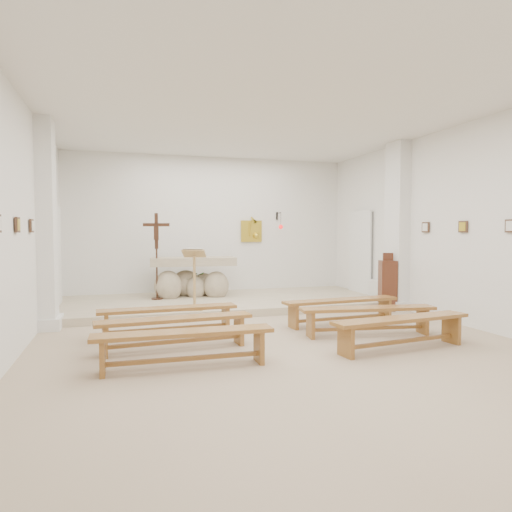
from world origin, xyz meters
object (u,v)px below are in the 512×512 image
object	(u,v)px
crucifix_stand	(157,250)
bench_right_third	(402,325)
bench_left_front	(168,314)
bench_left_second	(175,326)
bench_right_second	(368,314)
bench_left_third	(184,340)
altar	(192,280)
bench_right_front	(341,305)
donation_pedestal	(388,285)
lectern	(194,279)

from	to	relation	value
crucifix_stand	bench_right_third	world-z (taller)	crucifix_stand
bench_left_front	bench_left_second	xyz separation A→B (m)	(-0.00, -0.90, 0.00)
bench_right_second	bench_left_third	xyz separation A→B (m)	(-2.99, -0.90, 0.00)
bench_left_third	bench_right_second	bearing A→B (deg)	17.48
crucifix_stand	bench_right_third	xyz separation A→B (m)	(2.93, -4.78, -0.90)
altar	bench_left_third	world-z (taller)	altar
bench_right_front	bench_right_second	bearing A→B (deg)	-94.10
bench_right_front	altar	bearing A→B (deg)	119.29
bench_left_second	bench_right_second	bearing A→B (deg)	-4.24
donation_pedestal	bench_right_second	world-z (taller)	donation_pedestal
bench_right_second	bench_left_third	bearing A→B (deg)	-155.43
altar	donation_pedestal	distance (m)	4.32
altar	bench_right_third	xyz separation A→B (m)	(2.12, -5.01, -0.19)
lectern	bench_left_second	size ratio (longest dim) A/B	0.55
altar	bench_right_second	bearing A→B (deg)	-58.50
bench_left_third	bench_right_third	bearing A→B (deg)	0.83
crucifix_stand	bench_left_third	world-z (taller)	crucifix_stand
bench_left_third	donation_pedestal	bearing A→B (deg)	32.42
altar	lectern	world-z (taller)	lectern
bench_right_second	donation_pedestal	bearing A→B (deg)	58.23
donation_pedestal	bench_left_third	bearing A→B (deg)	-131.29
bench_left_third	altar	bearing A→B (deg)	80.94
lectern	donation_pedestal	world-z (taller)	lectern
bench_left_second	donation_pedestal	bearing A→B (deg)	18.54
altar	bench_left_third	size ratio (longest dim) A/B	0.91
altar	bench_right_third	distance (m)	5.44
lectern	bench_right_second	distance (m)	3.33
donation_pedestal	bench_right_second	distance (m)	2.52
bench_left_second	bench_right_third	distance (m)	3.13
altar	bench_left_second	xyz separation A→B (m)	(-0.87, -4.11, -0.19)
altar	donation_pedestal	size ratio (longest dim) A/B	1.64
lectern	donation_pedestal	size ratio (longest dim) A/B	0.99
crucifix_stand	altar	bearing A→B (deg)	25.55
lectern	bench_left_front	world-z (taller)	lectern
bench_left_front	donation_pedestal	bearing A→B (deg)	10.38
altar	donation_pedestal	bearing A→B (deg)	-26.14
donation_pedestal	bench_left_third	distance (m)	5.40
lectern	bench_left_second	world-z (taller)	lectern
donation_pedestal	bench_right_third	world-z (taller)	donation_pedestal
bench_left_third	crucifix_stand	bearing A→B (deg)	90.06
bench_left_second	bench_right_front	bearing A→B (deg)	12.41
bench_right_front	donation_pedestal	bearing A→B (deg)	28.77
bench_right_second	bench_right_third	xyz separation A→B (m)	(0.00, -0.90, 0.00)
donation_pedestal	bench_right_third	size ratio (longest dim) A/B	0.55
bench_right_front	bench_left_third	bearing A→B (deg)	-153.21
bench_right_front	bench_left_third	size ratio (longest dim) A/B	1.01
bench_left_second	bench_left_third	world-z (taller)	same
altar	bench_right_second	xyz separation A→B (m)	(2.12, -4.11, -0.19)
crucifix_stand	bench_left_front	distance (m)	3.12
altar	crucifix_stand	xyz separation A→B (m)	(-0.81, -0.23, 0.71)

